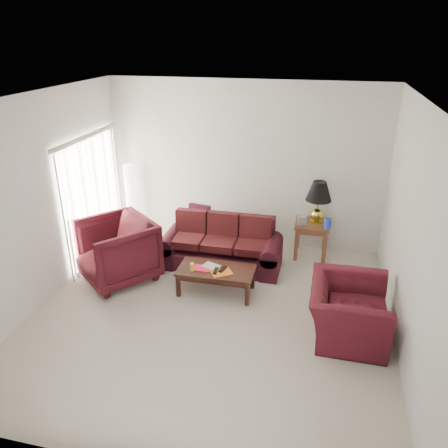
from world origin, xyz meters
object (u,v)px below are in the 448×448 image
Objects in this scene: end_table at (311,239)px; floor_lamp at (131,201)px; sofa at (221,243)px; armchair_left at (116,251)px; armchair_right at (348,311)px; coffee_table at (216,281)px.

end_table is 0.44× the size of floor_lamp.
sofa is 3.19× the size of end_table.
floor_lamp is 1.65m from armchair_left.
floor_lamp reaches higher than sofa.
armchair_right reaches higher than coffee_table.
coffee_table is at bearing 73.15° from armchair_right.
floor_lamp is at bearing 145.16° from armchair_left.
sofa reaches higher than coffee_table.
end_table is 0.56× the size of armchair_right.
armchair_right is 2.04m from coffee_table.
sofa is 1.76× the size of coffee_table.
coffee_table is (2.08, -1.62, -0.53)m from floor_lamp.
end_table is (1.49, 0.73, -0.10)m from sofa.
floor_lamp reaches higher than coffee_table.
end_table is 0.55× the size of coffee_table.
floor_lamp is 4.61m from armchair_right.
armchair_left is at bearing -156.88° from sofa.
sofa reaches higher than end_table.
coffee_table is at bearing -85.73° from sofa.
coffee_table is at bearing -37.85° from floor_lamp.
end_table reaches higher than coffee_table.
armchair_left is (-1.53, -0.80, 0.09)m from sofa.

